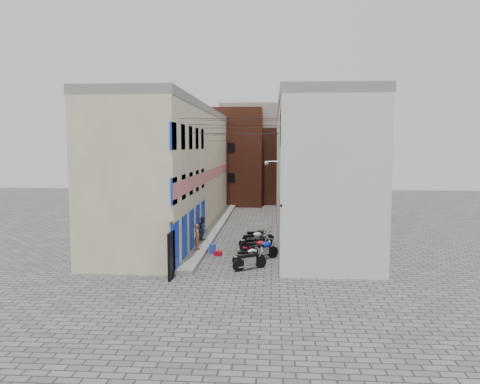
% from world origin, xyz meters
% --- Properties ---
extents(ground, '(90.00, 90.00, 0.00)m').
position_xyz_m(ground, '(0.00, 0.00, 0.00)').
color(ground, '#524F4D').
rests_on(ground, ground).
extents(plinth, '(0.90, 26.00, 0.25)m').
position_xyz_m(plinth, '(-2.05, 13.00, 0.12)').
color(plinth, gray).
rests_on(plinth, ground).
extents(building_left, '(5.10, 27.00, 9.00)m').
position_xyz_m(building_left, '(-4.98, 12.95, 4.50)').
color(building_left, '#C0B491').
rests_on(building_left, ground).
extents(building_right, '(5.94, 26.00, 9.00)m').
position_xyz_m(building_right, '(5.00, 13.00, 4.51)').
color(building_right, silver).
rests_on(building_right, ground).
extents(building_far_brick_left, '(6.00, 6.00, 10.00)m').
position_xyz_m(building_far_brick_left, '(-2.00, 28.00, 5.00)').
color(building_far_brick_left, brown).
rests_on(building_far_brick_left, ground).
extents(building_far_brick_right, '(5.00, 6.00, 8.00)m').
position_xyz_m(building_far_brick_right, '(3.00, 30.00, 4.00)').
color(building_far_brick_right, brown).
rests_on(building_far_brick_right, ground).
extents(building_far_concrete, '(8.00, 5.00, 11.00)m').
position_xyz_m(building_far_concrete, '(0.00, 34.00, 5.50)').
color(building_far_concrete, gray).
rests_on(building_far_concrete, ground).
extents(far_shopfront, '(2.00, 0.30, 2.40)m').
position_xyz_m(far_shopfront, '(0.00, 25.20, 1.20)').
color(far_shopfront, black).
rests_on(far_shopfront, ground).
extents(overhead_wires, '(5.80, 13.02, 1.32)m').
position_xyz_m(overhead_wires, '(0.00, 7.64, 7.12)').
color(overhead_wires, black).
rests_on(overhead_wires, ground).
extents(motorcycle_a, '(1.93, 1.62, 1.12)m').
position_xyz_m(motorcycle_a, '(1.03, 1.39, 0.56)').
color(motorcycle_a, black).
rests_on(motorcycle_a, ground).
extents(motorcycle_b, '(1.83, 1.02, 1.01)m').
position_xyz_m(motorcycle_b, '(0.93, 2.34, 0.51)').
color(motorcycle_b, silver).
rests_on(motorcycle_b, ground).
extents(motorcycle_c, '(2.00, 1.86, 1.20)m').
position_xyz_m(motorcycle_c, '(1.64, 3.46, 0.60)').
color(motorcycle_c, '#0B2AB0').
rests_on(motorcycle_c, ground).
extents(motorcycle_d, '(1.88, 0.91, 1.04)m').
position_xyz_m(motorcycle_d, '(1.31, 4.36, 0.52)').
color(motorcycle_d, red).
rests_on(motorcycle_d, ground).
extents(motorcycle_e, '(1.96, 1.10, 1.08)m').
position_xyz_m(motorcycle_e, '(1.16, 5.28, 0.54)').
color(motorcycle_e, black).
rests_on(motorcycle_e, ground).
extents(motorcycle_f, '(2.03, 1.49, 1.14)m').
position_xyz_m(motorcycle_f, '(1.03, 6.50, 0.57)').
color(motorcycle_f, silver).
rests_on(motorcycle_f, ground).
extents(motorcycle_g, '(2.18, 1.13, 1.20)m').
position_xyz_m(motorcycle_g, '(1.27, 7.21, 0.60)').
color(motorcycle_g, black).
rests_on(motorcycle_g, ground).
extents(person_a, '(0.45, 0.60, 1.50)m').
position_xyz_m(person_a, '(-2.11, 4.51, 1.00)').
color(person_a, '#945936').
rests_on(person_a, plinth).
extents(person_b, '(0.72, 0.84, 1.50)m').
position_xyz_m(person_b, '(-2.19, 7.28, 1.00)').
color(person_b, '#333C4D').
rests_on(person_b, plinth).
extents(water_jug_near, '(0.43, 0.43, 0.57)m').
position_xyz_m(water_jug_near, '(-1.28, 4.69, 0.28)').
color(water_jug_near, blue).
rests_on(water_jug_near, ground).
extents(water_jug_far, '(0.32, 0.32, 0.45)m').
position_xyz_m(water_jug_far, '(-1.26, 5.07, 0.22)').
color(water_jug_far, '#2143A9').
rests_on(water_jug_far, ground).
extents(red_crate, '(0.46, 0.37, 0.27)m').
position_xyz_m(red_crate, '(-0.91, 4.25, 0.14)').
color(red_crate, '#B70D1E').
rests_on(red_crate, ground).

